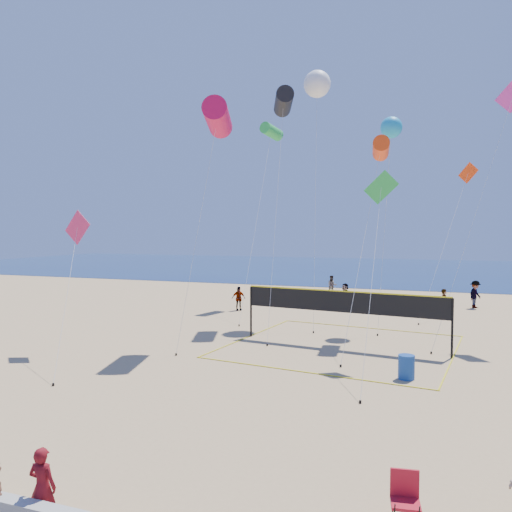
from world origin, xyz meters
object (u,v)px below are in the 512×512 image
(woman, at_px, (42,487))
(volleyball_net, at_px, (342,308))
(camp_chair, at_px, (405,495))
(trash_barrel, at_px, (406,367))

(woman, distance_m, volleyball_net, 16.44)
(camp_chair, bearing_deg, woman, -168.00)
(camp_chair, distance_m, volleyball_net, 14.34)
(trash_barrel, bearing_deg, camp_chair, -87.37)
(woman, relative_size, camp_chair, 1.37)
(camp_chair, xyz_separation_m, trash_barrel, (-0.44, 9.46, -0.11))
(trash_barrel, xyz_separation_m, volleyball_net, (-3.12, 4.37, 1.39))
(volleyball_net, bearing_deg, woman, -92.32)
(camp_chair, height_order, trash_barrel, camp_chair)
(camp_chair, bearing_deg, volleyball_net, 96.12)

